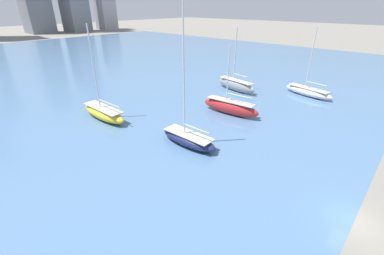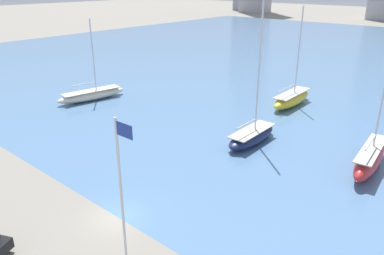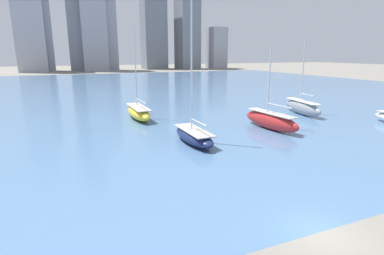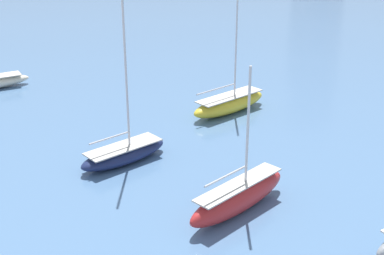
{
  "view_description": "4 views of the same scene",
  "coord_description": "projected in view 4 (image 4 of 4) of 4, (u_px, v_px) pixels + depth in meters",
  "views": [
    {
      "loc": [
        -19.8,
        -0.53,
        15.5
      ],
      "look_at": [
        -0.34,
        17.03,
        2.88
      ],
      "focal_mm": 24.0,
      "sensor_mm": 36.0,
      "label": 1
    },
    {
      "loc": [
        19.44,
        -14.14,
        16.48
      ],
      "look_at": [
        -2.07,
        10.94,
        3.35
      ],
      "focal_mm": 35.0,
      "sensor_mm": 36.0,
      "label": 2
    },
    {
      "loc": [
        -12.11,
        -10.64,
        9.51
      ],
      "look_at": [
        -0.87,
        16.04,
        2.32
      ],
      "focal_mm": 28.0,
      "sensor_mm": 36.0,
      "label": 3
    },
    {
      "loc": [
        34.21,
        -3.17,
        19.78
      ],
      "look_at": [
        7.64,
        19.24,
        5.2
      ],
      "focal_mm": 50.0,
      "sensor_mm": 36.0,
      "label": 4
    }
  ],
  "objects": [
    {
      "name": "sailboat_navy",
      "position": [
        124.0,
        153.0,
        43.93
      ],
      "size": [
        2.68,
        8.05,
        15.91
      ],
      "rotation": [
        0.0,
        0.0,
        0.02
      ],
      "color": "#19234C",
      "rests_on": "harbor_water"
    },
    {
      "name": "sailboat_yellow",
      "position": [
        229.0,
        103.0,
        54.47
      ],
      "size": [
        2.64,
        9.52,
        13.31
      ],
      "rotation": [
        0.0,
        0.0,
        0.02
      ],
      "color": "yellow",
      "rests_on": "harbor_water"
    },
    {
      "name": "sailboat_red",
      "position": [
        239.0,
        197.0,
        36.8
      ],
      "size": [
        2.7,
        9.54,
        10.33
      ],
      "rotation": [
        0.0,
        0.0,
        0.09
      ],
      "color": "#B72828",
      "rests_on": "harbor_water"
    }
  ]
}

